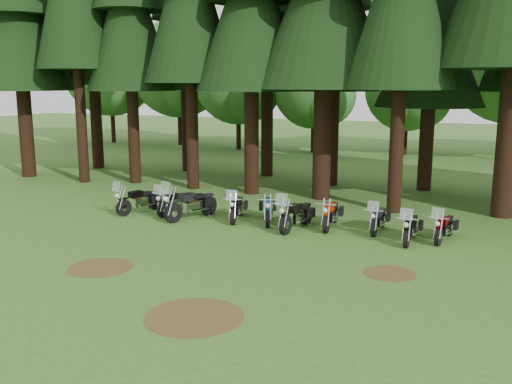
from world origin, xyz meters
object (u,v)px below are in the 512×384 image
motorcycle_6 (331,215)px  motorcycle_9 (444,228)px  motorcycle_3 (237,208)px  motorcycle_4 (268,210)px  motorcycle_1 (175,203)px  motorcycle_8 (410,229)px  motorcycle_0 (139,201)px  motorcycle_7 (378,220)px  motorcycle_2 (191,205)px  motorcycle_5 (296,216)px

motorcycle_6 → motorcycle_9: (3.83, -0.25, -0.03)m
motorcycle_3 → motorcycle_4: (1.17, 0.18, 0.01)m
motorcycle_1 → motorcycle_8: motorcycle_1 is taller
motorcycle_6 → motorcycle_9: motorcycle_9 is taller
motorcycle_0 → motorcycle_7: size_ratio=1.09×
motorcycle_1 → motorcycle_2: size_ratio=0.86×
motorcycle_1 → motorcycle_6: motorcycle_1 is taller
motorcycle_0 → motorcycle_6: (7.53, 0.56, -0.01)m
motorcycle_6 → motorcycle_9: bearing=-7.7°
motorcycle_9 → motorcycle_4: bearing=-171.7°
motorcycle_2 → motorcycle_5: 4.12m
motorcycle_2 → motorcycle_3: bearing=37.8°
motorcycle_0 → motorcycle_3: size_ratio=1.04×
motorcycle_3 → motorcycle_8: 6.37m
motorcycle_0 → motorcycle_9: bearing=19.9°
motorcycle_1 → motorcycle_6: bearing=11.9°
motorcycle_5 → motorcycle_8: size_ratio=1.12×
motorcycle_8 → motorcycle_1: bearing=177.9°
motorcycle_0 → motorcycle_1: motorcycle_0 is taller
motorcycle_3 → motorcycle_7: motorcycle_3 is taller
motorcycle_1 → motorcycle_3: bearing=9.8°
motorcycle_4 → motorcycle_6: size_ratio=0.95×
motorcycle_4 → motorcycle_8: (5.18, -0.76, -0.02)m
motorcycle_0 → motorcycle_7: bearing=22.1°
motorcycle_0 → motorcycle_6: 7.55m
motorcycle_1 → motorcycle_4: motorcycle_1 is taller
motorcycle_2 → motorcycle_6: (5.16, 0.71, -0.07)m
motorcycle_0 → motorcycle_9: 11.36m
motorcycle_1 → motorcycle_4: (3.77, 0.19, 0.01)m
motorcycle_0 → motorcycle_3: bearing=23.0°
motorcycle_4 → motorcycle_7: motorcycle_7 is taller
motorcycle_4 → motorcycle_8: motorcycle_8 is taller
motorcycle_1 → motorcycle_8: bearing=5.9°
motorcycle_0 → motorcycle_1: size_ratio=1.04×
motorcycle_6 → motorcycle_7: bearing=-2.8°
motorcycle_5 → motorcycle_8: motorcycle_5 is taller
motorcycle_7 → motorcycle_5: bearing=-163.2°
motorcycle_4 → motorcycle_5: 1.46m
motorcycle_0 → motorcycle_8: (10.37, -0.26, -0.03)m
motorcycle_8 → motorcycle_9: bearing=31.4°
motorcycle_7 → motorcycle_9: size_ratio=1.00×
motorcycle_2 → motorcycle_5: (4.12, -0.00, -0.04)m
motorcycle_5 → motorcycle_9: (4.87, 0.46, -0.06)m
motorcycle_0 → motorcycle_1: bearing=31.0°
motorcycle_4 → motorcycle_7: bearing=-19.6°
motorcycle_6 → motorcycle_8: (2.83, -0.82, -0.02)m
motorcycle_7 → motorcycle_9: bearing=-6.2°
motorcycle_0 → motorcycle_3: 4.03m
motorcycle_8 → motorcycle_0: bearing=-179.9°
motorcycle_7 → motorcycle_6: bearing=-177.5°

